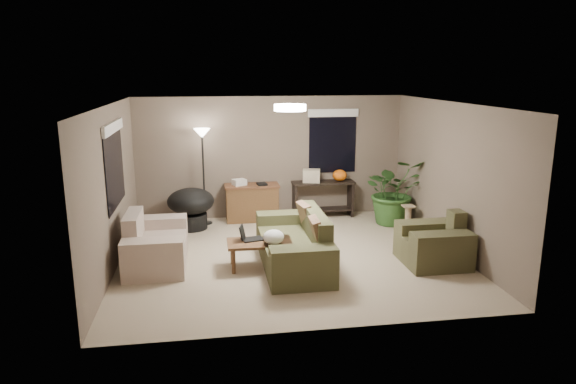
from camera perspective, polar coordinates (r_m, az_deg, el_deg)
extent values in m
plane|color=tan|center=(8.57, 0.21, -7.16)|extent=(5.50, 5.50, 0.00)
plane|color=white|center=(8.04, 0.22, 9.78)|extent=(5.50, 5.50, 0.00)
plane|color=#705F52|center=(10.65, -1.92, 3.87)|extent=(5.50, 0.00, 5.50)
plane|color=#705F52|center=(5.84, 4.11, -4.13)|extent=(5.50, 0.00, 5.50)
plane|color=#705F52|center=(8.25, -19.01, 0.36)|extent=(0.00, 5.00, 5.00)
plane|color=#705F52|center=(9.06, 17.67, 1.56)|extent=(0.00, 5.00, 5.00)
cube|color=#4A4B2D|center=(8.16, 0.53, -6.64)|extent=(0.95, 1.48, 0.42)
cube|color=#4F4F2F|center=(8.09, 3.09, -3.67)|extent=(0.22, 1.48, 0.43)
cube|color=#47482B|center=(7.28, 1.73, -8.42)|extent=(0.95, 0.36, 0.60)
cube|color=#4B4B2D|center=(9.00, -0.43, -4.13)|extent=(0.95, 0.36, 0.60)
cube|color=#8C7251|center=(7.66, 3.31, -4.55)|extent=(0.25, 0.46, 0.47)
cube|color=#8C7251|center=(8.50, 2.04, -2.72)|extent=(0.30, 0.48, 0.47)
cube|color=beige|center=(8.45, -14.32, -6.38)|extent=(0.90, 0.88, 0.42)
cube|color=beige|center=(8.36, -16.81, -3.68)|extent=(0.22, 0.88, 0.43)
cube|color=beige|center=(7.84, -14.76, -7.27)|extent=(0.90, 0.36, 0.60)
cube|color=#BDB1A1|center=(9.00, -14.00, -4.52)|extent=(0.90, 0.36, 0.60)
cube|color=#4B492D|center=(8.53, 15.77, -6.28)|extent=(0.95, 0.28, 0.42)
cube|color=#46442A|center=(8.56, 18.18, -3.39)|extent=(0.22, 0.28, 0.43)
cube|color=#454329|center=(8.23, 16.73, -6.41)|extent=(0.95, 0.36, 0.60)
cube|color=brown|center=(8.77, 14.95, -5.05)|extent=(0.95, 0.36, 0.60)
cube|color=brown|center=(8.00, -3.16, -5.65)|extent=(1.00, 0.55, 0.04)
cylinder|color=brown|center=(7.86, -6.07, -7.69)|extent=(0.06, 0.06, 0.38)
cylinder|color=brown|center=(7.93, 0.05, -7.40)|extent=(0.06, 0.06, 0.38)
cylinder|color=brown|center=(8.23, -6.21, -6.70)|extent=(0.06, 0.06, 0.38)
cylinder|color=brown|center=(8.30, -0.38, -6.44)|extent=(0.06, 0.06, 0.38)
cube|color=black|center=(8.08, -3.94, -5.25)|extent=(0.38, 0.31, 0.02)
cube|color=black|center=(8.03, -5.10, -4.50)|extent=(0.12, 0.24, 0.22)
ellipsoid|color=white|center=(7.84, -1.60, -5.02)|extent=(0.37, 0.34, 0.22)
cube|color=brown|center=(10.50, -4.01, -1.29)|extent=(1.05, 0.45, 0.71)
cube|color=brown|center=(10.41, -4.05, 0.71)|extent=(1.10, 0.50, 0.04)
cube|color=silver|center=(10.38, -5.43, 1.09)|extent=(0.31, 0.28, 0.12)
cube|color=black|center=(10.37, -2.93, 0.90)|extent=(0.22, 0.25, 0.04)
cube|color=black|center=(10.71, 3.93, 1.07)|extent=(1.30, 0.40, 0.04)
cube|color=black|center=(10.68, 0.76, -1.00)|extent=(0.05, 0.38, 0.71)
cube|color=black|center=(10.94, 6.97, -0.76)|extent=(0.05, 0.38, 0.71)
cube|color=black|center=(10.84, 3.88, -1.93)|extent=(1.25, 0.36, 0.03)
ellipsoid|color=orange|center=(10.76, 5.76, 1.86)|extent=(0.33, 0.33, 0.24)
cube|color=beige|center=(10.62, 2.63, 1.81)|extent=(0.40, 0.33, 0.26)
cylinder|color=black|center=(10.16, -10.66, -3.19)|extent=(0.60, 0.60, 0.30)
ellipsoid|color=black|center=(10.05, -10.75, -1.00)|extent=(1.13, 1.13, 0.50)
cylinder|color=black|center=(10.49, -9.16, -3.40)|extent=(0.28, 0.28, 0.02)
cylinder|color=black|center=(10.27, -9.34, 1.36)|extent=(0.04, 0.04, 1.78)
cone|color=white|center=(10.12, -9.54, 6.46)|extent=(0.32, 0.32, 0.18)
cylinder|color=white|center=(8.04, 0.22, 9.35)|extent=(0.50, 0.50, 0.10)
imported|color=#2D5923|center=(10.44, 11.64, -0.66)|extent=(1.21, 1.34, 1.05)
cube|color=tan|center=(10.16, 13.11, -4.11)|extent=(0.32, 0.32, 0.03)
cylinder|color=tan|center=(10.09, 13.18, -2.83)|extent=(0.12, 0.12, 0.44)
cube|color=tan|center=(10.03, 13.26, -1.54)|extent=(0.22, 0.22, 0.03)
cube|color=black|center=(8.48, -18.72, 2.79)|extent=(0.01, 1.50, 1.30)
cube|color=white|center=(8.39, -18.89, 6.82)|extent=(0.05, 1.56, 0.16)
cube|color=black|center=(10.82, 4.96, 5.59)|extent=(1.00, 0.01, 1.30)
cube|color=white|center=(10.74, 5.05, 8.75)|extent=(1.06, 0.05, 0.16)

